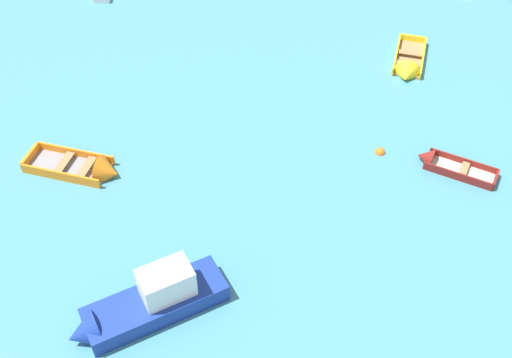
% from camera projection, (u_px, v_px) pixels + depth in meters
% --- Properties ---
extents(rowboat_yellow_foreground_center, '(2.82, 3.97, 1.28)m').
position_uv_depth(rowboat_yellow_foreground_center, '(407.00, 68.00, 31.67)').
color(rowboat_yellow_foreground_center, '#99754C').
rests_on(rowboat_yellow_foreground_center, ground_plane).
extents(motor_launch_deep_blue_center, '(5.67, 3.04, 2.15)m').
position_uv_depth(motor_launch_deep_blue_center, '(146.00, 304.00, 21.42)').
color(motor_launch_deep_blue_center, navy).
rests_on(motor_launch_deep_blue_center, ground_plane).
extents(rowboat_maroon_far_right, '(3.25, 2.78, 0.94)m').
position_uv_depth(rowboat_maroon_far_right, '(441.00, 163.00, 26.86)').
color(rowboat_maroon_far_right, beige).
rests_on(rowboat_maroon_far_right, ground_plane).
extents(rowboat_orange_back_row_right, '(4.31, 3.05, 1.37)m').
position_uv_depth(rowboat_orange_back_row_right, '(92.00, 170.00, 26.53)').
color(rowboat_orange_back_row_right, gray).
rests_on(rowboat_orange_back_row_right, ground_plane).
extents(mooring_buoy_far_field, '(0.45, 0.45, 0.45)m').
position_uv_depth(mooring_buoy_far_field, '(380.00, 153.00, 27.58)').
color(mooring_buoy_far_field, orange).
rests_on(mooring_buoy_far_field, ground_plane).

